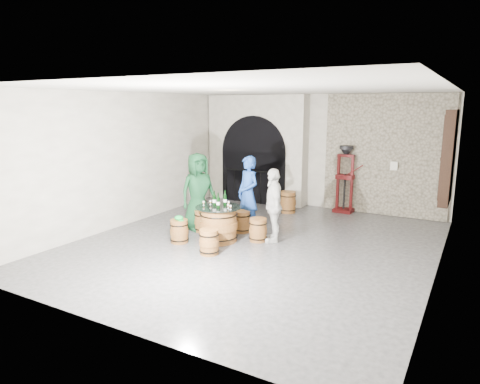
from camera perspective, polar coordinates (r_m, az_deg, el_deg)
The scene contains 31 objects.
ground at distance 9.12m, azimuth 2.01°, elevation -6.98°, with size 8.00×8.00×0.00m, color #323134.
wall_back at distance 12.41m, azimuth 10.67°, elevation 5.31°, with size 8.00×8.00×0.00m, color beige.
wall_front at distance 5.57m, azimuth -17.27°, elevation -2.33°, with size 8.00×8.00×0.00m, color beige.
wall_left at distance 10.80m, azimuth -14.68°, elevation 4.26°, with size 8.00×8.00×0.00m, color beige.
wall_right at distance 7.80m, azimuth 25.54°, elevation 0.88°, with size 8.00×8.00×0.00m, color beige.
ceiling at distance 8.66m, azimuth 2.16°, elevation 13.56°, with size 8.00×8.00×0.00m, color beige.
stone_facing_panel at distance 11.89m, azimuth 18.82°, elevation 4.65°, with size 3.20×0.12×3.18m, color gray.
arched_opening at distance 12.91m, azimuth 2.25°, elevation 5.65°, with size 3.10×0.60×3.19m.
shuttered_window at distance 10.16m, azimuth 26.00°, elevation 4.18°, with size 0.23×1.10×2.00m.
barrel_table at distance 9.22m, azimuth -2.85°, elevation -4.31°, with size 0.99×0.99×0.76m.
barrel_stool_left at distance 10.00m, azimuth -5.00°, elevation -3.86°, with size 0.40×0.40×0.50m.
barrel_stool_far at distance 9.90m, azimuth 0.28°, elevation -3.96°, with size 0.40×0.40×0.50m.
barrel_stool_right at distance 9.26m, azimuth 2.41°, elevation -5.07°, with size 0.40×0.40×0.50m.
barrel_stool_near_right at distance 8.48m, azimuth -4.14°, elevation -6.66°, with size 0.40×0.40×0.50m.
barrel_stool_near_left at distance 9.25m, azimuth -8.11°, elevation -5.20°, with size 0.40×0.40×0.50m.
green_cap at distance 9.17m, azimuth -8.15°, elevation -3.45°, with size 0.23×0.18×0.10m.
person_green at distance 10.05m, azimuth -5.60°, elevation 0.06°, with size 0.89×0.58×1.81m, color #0F391D.
person_blue at distance 9.94m, azimuth 1.09°, elevation -0.19°, with size 0.64×0.42×1.75m, color #1B4094.
person_white at distance 9.14m, azimuth 4.47°, elevation -1.77°, with size 0.93×0.39×1.59m, color beige.
wine_bottle_left at distance 9.22m, azimuth -3.44°, elevation -1.02°, with size 0.08×0.08×0.32m.
wine_bottle_center at distance 9.00m, azimuth -2.93°, elevation -1.32°, with size 0.08×0.08×0.32m.
wine_bottle_right at distance 9.24m, azimuth -2.00°, elevation -0.97°, with size 0.08×0.08×0.32m.
tasting_glass_a at distance 9.27m, azimuth -4.87°, elevation -1.49°, with size 0.05×0.05×0.10m, color #A86820, non-canonical shape.
tasting_glass_b at distance 8.97m, azimuth -1.59°, elevation -1.89°, with size 0.05×0.05×0.10m, color #A86820, non-canonical shape.
tasting_glass_c at distance 9.42m, azimuth -2.83°, elevation -1.25°, with size 0.05×0.05×0.10m, color #A86820, non-canonical shape.
tasting_glass_d at distance 9.22m, azimuth -1.53°, elevation -1.52°, with size 0.05×0.05×0.10m, color #A86820, non-canonical shape.
tasting_glass_e at distance 8.86m, azimuth -1.26°, elevation -2.06°, with size 0.05×0.05×0.10m, color #A86820, non-canonical shape.
tasting_glass_f at distance 9.31m, azimuth -3.96°, elevation -1.41°, with size 0.05×0.05×0.10m, color #A86820, non-canonical shape.
side_barrel at distance 11.77m, azimuth 6.43°, elevation -1.34°, with size 0.44×0.44×0.59m.
corking_press at distance 11.95m, azimuth 13.85°, elevation 2.35°, with size 0.75×0.43×1.83m.
control_box at distance 11.80m, azimuth 19.86°, elevation 3.31°, with size 0.18×0.10×0.22m, color silver.
Camera 1 is at (3.98, -7.68, 2.87)m, focal length 32.00 mm.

